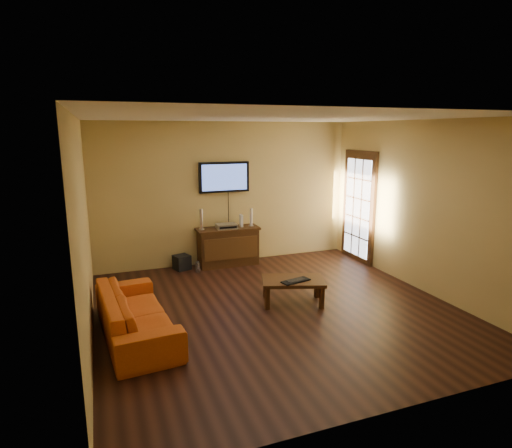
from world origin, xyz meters
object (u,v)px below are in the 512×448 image
game_console (241,221)px  bottle (198,267)px  sofa (135,306)px  media_console (228,246)px  av_receiver (226,226)px  subwoofer (182,262)px  television (224,177)px  speaker_left (201,220)px  coffee_table (293,283)px  keyboard (296,281)px  speaker_right (251,218)px

game_console → bottle: size_ratio=1.02×
sofa → bottle: (1.27, 2.11, -0.28)m
media_console → sofa: (-1.93, -2.37, 0.02)m
av_receiver → subwoofer: (-0.86, 0.05, -0.64)m
television → speaker_left: size_ratio=2.49×
coffee_table → subwoofer: coffee_table is taller
bottle → keyboard: (1.01, -1.99, 0.29)m
media_console → television: bearing=90.0°
television → game_console: television is taller
game_console → bottle: bearing=-155.1°
sofa → speaker_right: size_ratio=5.70×
subwoofer → speaker_left: bearing=-18.5°
speaker_left → speaker_right: speaker_left is taller
media_console → keyboard: media_console is taller
television → game_console: bearing=-27.5°
coffee_table → speaker_left: size_ratio=2.65×
coffee_table → speaker_right: 2.24m
av_receiver → game_console: (0.31, 0.06, 0.07)m
game_console → keyboard: bearing=-81.7°
media_console → speaker_right: speaker_right is taller
television → bottle: television is taller
sofa → speaker_left: size_ratio=5.03×
bottle → keyboard: keyboard is taller
keyboard → television: bearing=98.1°
speaker_right → coffee_table: bearing=-93.2°
coffee_table → bottle: size_ratio=4.67×
bottle → speaker_left: bearing=61.8°
television → keyboard: 2.78m
bottle → subwoofer: bearing=128.1°
sofa → av_receiver: bearing=-43.8°
television → coffee_table: television is taller
coffee_table → speaker_right: bearing=86.8°
television → av_receiver: bearing=-98.4°
coffee_table → speaker_right: size_ratio=3.00×
television → speaker_left: television is taller
speaker_left → game_console: size_ratio=1.72×
media_console → keyboard: size_ratio=2.56×
av_receiver → bottle: size_ratio=1.70×
speaker_right → game_console: 0.20m
media_console → av_receiver: av_receiver is taller
bottle → keyboard: bearing=-63.1°
speaker_left → speaker_right: 0.98m
av_receiver → bottle: 0.95m
bottle → keyboard: size_ratio=0.48×
av_receiver → bottle: av_receiver is taller
game_console → speaker_right: bearing=-2.7°
sofa → av_receiver: 3.05m
television → keyboard: television is taller
television → speaker_left: (-0.50, -0.16, -0.76)m
speaker_right → av_receiver: 0.52m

